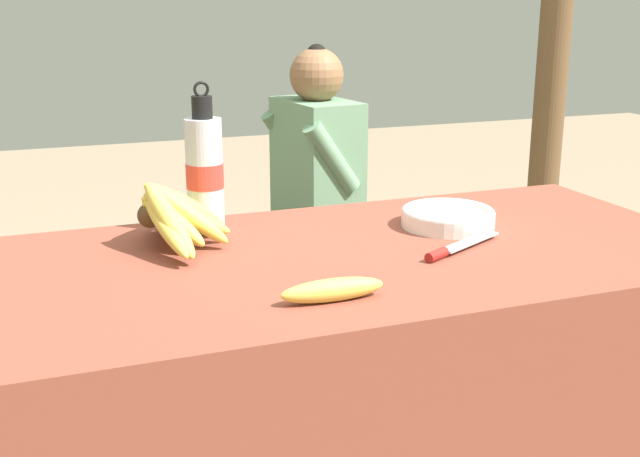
% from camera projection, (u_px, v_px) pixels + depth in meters
% --- Properties ---
extents(market_counter, '(1.45, 0.72, 0.80)m').
position_uv_depth(market_counter, '(358.00, 430.00, 1.70)').
color(market_counter, brown).
rests_on(market_counter, ground_plane).
extents(banana_bunch_ripe, '(0.20, 0.34, 0.15)m').
position_uv_depth(banana_bunch_ripe, '(171.00, 213.00, 1.60)').
color(banana_bunch_ripe, '#4C381E').
rests_on(banana_bunch_ripe, market_counter).
extents(serving_bowl, '(0.20, 0.20, 0.04)m').
position_uv_depth(serving_bowl, '(448.00, 217.00, 1.75)').
color(serving_bowl, white).
rests_on(serving_bowl, market_counter).
extents(water_bottle, '(0.08, 0.08, 0.32)m').
position_uv_depth(water_bottle, '(205.00, 172.00, 1.70)').
color(water_bottle, silver).
rests_on(water_bottle, market_counter).
extents(loose_banana_front, '(0.18, 0.04, 0.04)m').
position_uv_depth(loose_banana_front, '(333.00, 290.00, 1.32)').
color(loose_banana_front, '#E0C64C').
rests_on(loose_banana_front, market_counter).
extents(knife, '(0.22, 0.13, 0.02)m').
position_uv_depth(knife, '(453.00, 248.00, 1.57)').
color(knife, '#BCBCC1').
rests_on(knife, market_counter).
extents(wooden_bench, '(1.52, 0.32, 0.46)m').
position_uv_depth(wooden_bench, '(285.00, 262.00, 2.83)').
color(wooden_bench, brown).
rests_on(wooden_bench, ground_plane).
extents(seated_vendor, '(0.43, 0.41, 1.13)m').
position_uv_depth(seated_vendor, '(304.00, 186.00, 2.74)').
color(seated_vendor, '#564C60').
rests_on(seated_vendor, ground_plane).
extents(banana_bunch_green, '(0.16, 0.27, 0.13)m').
position_uv_depth(banana_bunch_green, '(174.00, 236.00, 2.66)').
color(banana_bunch_green, '#4C381E').
rests_on(banana_bunch_green, wooden_bench).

